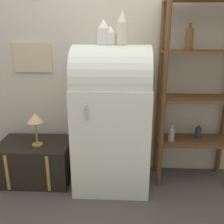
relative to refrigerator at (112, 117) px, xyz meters
name	(u,v)px	position (x,y,z in m)	size (l,w,h in m)	color
ground_plane	(110,195)	(0.00, -0.23, -0.74)	(12.00, 12.00, 0.00)	#4C4742
wall_back	(113,50)	(0.00, 0.34, 0.61)	(7.00, 0.09, 2.70)	beige
refrigerator	(112,117)	(0.00, 0.00, 0.00)	(0.73, 0.66, 1.43)	silver
suitcase_trunk	(36,161)	(-0.82, 0.03, -0.53)	(0.75, 0.51, 0.42)	black
shelf_unit	(197,86)	(0.84, 0.12, 0.29)	(0.76, 0.36, 1.82)	brown
vase_left	(104,33)	(-0.07, 0.01, 0.79)	(0.12, 0.12, 0.22)	white
vase_center	(110,36)	(-0.01, 0.01, 0.77)	(0.10, 0.10, 0.16)	white
vase_right	(122,29)	(0.09, 0.01, 0.83)	(0.11, 0.11, 0.30)	silver
desk_lamp	(35,120)	(-0.77, -0.02, -0.04)	(0.16, 0.16, 0.34)	#AD8942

